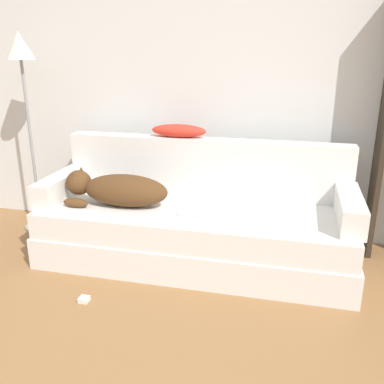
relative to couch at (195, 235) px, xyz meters
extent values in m
cube|color=silver|center=(0.15, 0.63, 1.15)|extent=(7.21, 0.06, 2.70)
cube|color=silver|center=(0.00, 0.00, -0.09)|extent=(2.21, 0.83, 0.23)
cube|color=silver|center=(0.00, -0.01, 0.12)|extent=(2.17, 0.79, 0.19)
cube|color=silver|center=(0.00, 0.35, 0.42)|extent=(2.17, 0.15, 0.43)
cube|color=silver|center=(-1.03, -0.01, 0.30)|extent=(0.15, 0.64, 0.18)
cube|color=silver|center=(1.03, -0.01, 0.30)|extent=(0.15, 0.64, 0.18)
ellipsoid|color=#513319|center=(-0.49, -0.07, 0.32)|extent=(0.62, 0.27, 0.23)
sphere|color=#513319|center=(-0.86, -0.07, 0.36)|extent=(0.18, 0.18, 0.18)
cone|color=#513319|center=(-0.86, -0.12, 0.42)|extent=(0.06, 0.06, 0.08)
cone|color=#513319|center=(-0.86, -0.02, 0.42)|extent=(0.06, 0.06, 0.08)
ellipsoid|color=#513319|center=(-0.83, -0.19, 0.24)|extent=(0.19, 0.07, 0.07)
cube|color=#B7B7BC|center=(0.10, -0.09, 0.22)|extent=(0.36, 0.23, 0.02)
ellipsoid|color=red|center=(-0.21, 0.36, 0.69)|extent=(0.43, 0.15, 0.10)
cube|color=#2D2319|center=(1.25, 0.45, 0.74)|extent=(0.04, 0.26, 1.88)
cylinder|color=gray|center=(-1.44, 0.27, -0.19)|extent=(0.26, 0.26, 0.02)
cylinder|color=gray|center=(-1.44, 0.27, 0.51)|extent=(0.02, 0.02, 1.38)
cone|color=silver|center=(-1.44, 0.27, 1.30)|extent=(0.22, 0.22, 0.21)
cube|color=silver|center=(-0.54, -0.70, -0.19)|extent=(0.06, 0.06, 0.03)
camera|label=1|loc=(0.64, -2.77, 1.29)|focal=40.00mm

